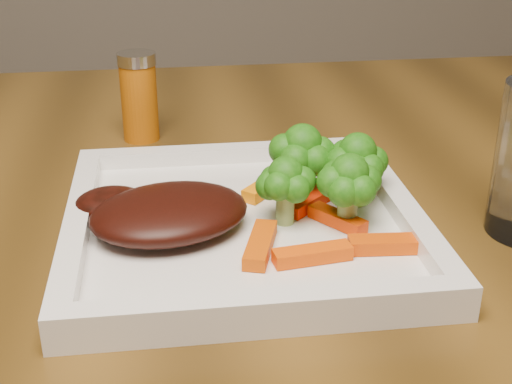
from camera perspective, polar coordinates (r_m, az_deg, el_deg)
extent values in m
cube|color=white|center=(0.56, -1.02, -2.94)|extent=(0.27, 0.27, 0.01)
ellipsoid|color=black|center=(0.54, -6.94, -1.67)|extent=(0.14, 0.12, 0.03)
cube|color=#EC4B03|center=(0.50, 4.54, -4.99)|extent=(0.06, 0.02, 0.01)
cube|color=#D94403|center=(0.52, 10.76, -4.11)|extent=(0.06, 0.02, 0.01)
cube|color=#D04A03|center=(0.51, 0.35, -4.23)|extent=(0.03, 0.06, 0.01)
cube|color=#CB4803|center=(0.62, 7.68, 0.85)|extent=(0.06, 0.03, 0.01)
cube|color=orange|center=(0.60, 0.78, 0.42)|extent=(0.05, 0.05, 0.01)
cube|color=#EA3A03|center=(0.55, 6.53, -2.15)|extent=(0.04, 0.05, 0.01)
cube|color=#FB2604|center=(0.58, 4.38, -0.68)|extent=(0.05, 0.05, 0.01)
cylinder|color=#B4590A|center=(0.75, -9.34, 7.51)|extent=(0.05, 0.05, 0.09)
cube|color=#FF6804|center=(0.61, 7.78, 0.60)|extent=(0.06, 0.02, 0.01)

